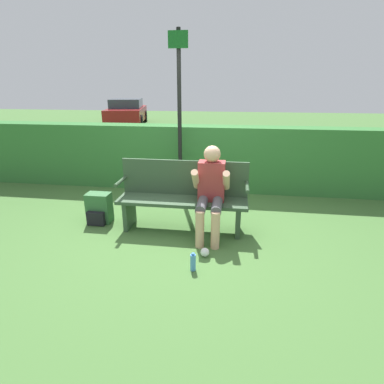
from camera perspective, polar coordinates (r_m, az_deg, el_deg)
The scene contains 9 objects.
ground_plane at distance 4.30m, azimuth -1.81°, elevation -7.07°, with size 40.00×40.00×0.00m, color #426B33.
hedge_back at distance 5.82m, azimuth 1.24°, elevation 6.55°, with size 12.00×0.48×1.22m.
park_bench at distance 4.17m, azimuth -1.71°, elevation -0.69°, with size 1.78×0.45×0.95m.
person_seated at distance 3.92m, azimuth 3.58°, elevation 0.69°, with size 0.49×0.66×1.20m.
backpack at distance 4.64m, azimuth -17.30°, elevation -3.07°, with size 0.34×0.29×0.44m.
water_bottle at distance 3.38m, azimuth 0.19°, elevation -13.23°, with size 0.06×0.06×0.21m.
signpost at distance 5.29m, azimuth -2.41°, elevation 15.49°, with size 0.32×0.09×2.79m.
parked_car at distance 16.33m, azimuth -12.28°, elevation 14.64°, with size 2.47×4.30×1.27m.
litter_crumple at distance 3.65m, azimuth 2.46°, elevation -11.40°, with size 0.11×0.11×0.11m.
Camera 1 is at (0.67, -3.78, 1.94)m, focal length 28.00 mm.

